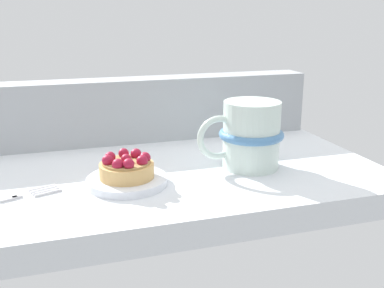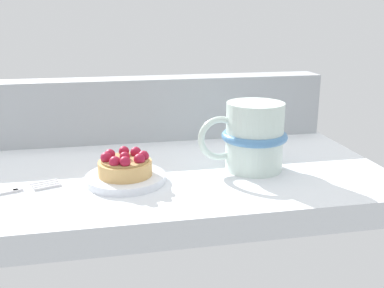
# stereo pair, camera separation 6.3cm
# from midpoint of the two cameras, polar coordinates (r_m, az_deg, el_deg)

# --- Properties ---
(ground_plane) EXTENTS (0.65, 0.37, 0.04)m
(ground_plane) POSITION_cam_midpoint_polar(r_m,az_deg,el_deg) (0.69, -1.73, -4.23)
(ground_plane) COLOR silver
(window_rail_back) EXTENTS (0.64, 0.06, 0.11)m
(window_rail_back) POSITION_cam_midpoint_polar(r_m,az_deg,el_deg) (0.82, -3.69, 4.37)
(window_rail_back) COLOR #9EA3A8
(window_rail_back) RESTS_ON ground_plane
(dessert_plate) EXTENTS (0.11, 0.11, 0.01)m
(dessert_plate) POSITION_cam_midpoint_polar(r_m,az_deg,el_deg) (0.62, -5.35, -4.36)
(dessert_plate) COLOR silver
(dessert_plate) RESTS_ON ground_plane
(raspberry_tart) EXTENTS (0.07, 0.07, 0.03)m
(raspberry_tart) POSITION_cam_midpoint_polar(r_m,az_deg,el_deg) (0.61, -5.39, -2.67)
(raspberry_tart) COLOR tan
(raspberry_tart) RESTS_ON dessert_plate
(coffee_mug) EXTENTS (0.13, 0.09, 0.10)m
(coffee_mug) POSITION_cam_midpoint_polar(r_m,az_deg,el_deg) (0.66, 10.26, 0.89)
(coffee_mug) COLOR silver
(coffee_mug) RESTS_ON ground_plane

